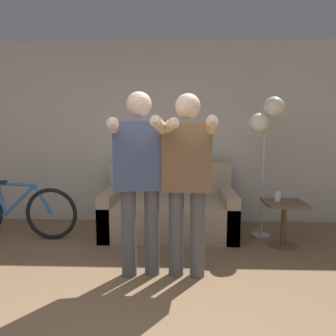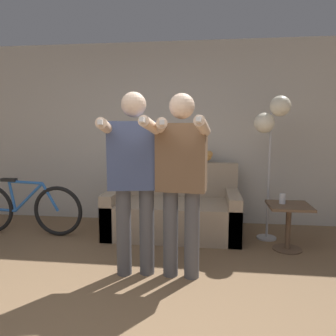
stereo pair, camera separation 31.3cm
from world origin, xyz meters
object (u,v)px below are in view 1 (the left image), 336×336
Objects in this scene: person_right at (187,172)px; cup at (278,197)px; bicycle at (14,212)px; side_table at (284,215)px; floor_lamp at (266,122)px; couch at (169,212)px; person_left at (140,170)px; cat at (192,157)px.

person_right is 14.96× the size of cup.
side_table is at bearing -2.41° from bicycle.
floor_lamp is (1.00, 1.19, 0.47)m from person_right.
bicycle is at bearing -171.55° from couch.
cat is (0.54, 1.59, -0.03)m from person_left.
cat is 0.97× the size of side_table.
cat is 0.29× the size of floor_lamp.
side_table is (1.06, -0.76, -0.60)m from cat.
cat reaches higher than cup.
side_table is at bearing 40.52° from person_right.
couch is at bearing 68.88° from person_left.
couch reaches higher than bicycle.
person_right is at bearing -144.41° from side_table.
person_right is 1.45m from cup.
person_right reaches higher than cat.
person_right is (0.43, -0.00, -0.02)m from person_left.
couch is 1.43m from side_table.
bicycle is at bearing 178.23° from cup.
floor_lamp is at bearing -3.27° from couch.
cat is at bearing 143.76° from cup.
person_left reaches higher than cat.
couch is 3.32× the size of cat.
side_table is at bearing -35.83° from cat.
person_right reaches higher than bicycle.
person_left reaches higher than side_table.
bicycle is at bearing -164.46° from cat.
person_right is 2.44m from bicycle.
bicycle is (-1.71, 0.97, -0.67)m from person_left.
bicycle is (-3.23, 0.10, -0.25)m from cup.
floor_lamp reaches higher than cat.
cat is 4.50× the size of cup.
cup is (-0.07, 0.04, 0.21)m from side_table.
person_left reaches higher than cup.
couch is 1.00× the size of person_right.
person_left is 15.11× the size of cup.
person_left is 1.91m from floor_lamp.
side_table is (1.59, 0.83, -0.63)m from person_left.
couch is 1.46m from person_right.
couch is 0.83m from cat.
side_table is at bearing 16.62° from person_left.
person_left reaches higher than bicycle.
person_right is 1.60m from cat.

